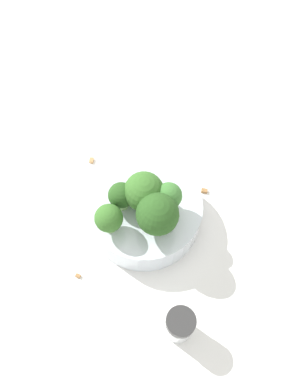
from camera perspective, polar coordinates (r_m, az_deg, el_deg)
ground_plane at (r=0.56m, az=-0.00°, el=-4.05°), size 3.00×3.00×0.00m
bowl at (r=0.54m, az=-0.00°, el=-2.97°), size 0.16×0.16×0.05m
broccoli_floret_0 at (r=0.49m, az=-0.36°, el=-0.27°), size 0.05×0.05×0.06m
broccoli_floret_1 at (r=0.47m, az=2.06°, el=-3.45°), size 0.06×0.06×0.07m
broccoli_floret_2 at (r=0.50m, az=-3.50°, el=-0.63°), size 0.04×0.04×0.04m
broccoli_floret_3 at (r=0.49m, az=3.76°, el=-0.77°), size 0.04×0.04×0.05m
broccoli_floret_4 at (r=0.48m, az=-5.41°, el=-4.04°), size 0.04×0.04×0.05m
pepper_shaker at (r=0.49m, az=5.40°, el=-19.56°), size 0.04×0.04×0.06m
almond_crumb_0 at (r=0.53m, az=-10.04°, el=-12.42°), size 0.01×0.01×0.01m
almond_crumb_1 at (r=0.59m, az=9.21°, el=0.29°), size 0.01×0.01×0.01m
almond_crumb_2 at (r=0.62m, az=-8.20°, el=4.79°), size 0.01×0.01×0.01m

